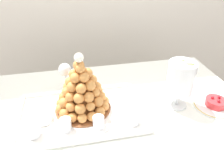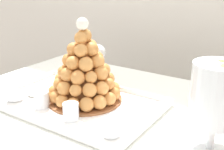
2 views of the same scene
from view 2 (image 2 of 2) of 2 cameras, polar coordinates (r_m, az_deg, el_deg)
The scene contains 10 objects.
buffet_table at distance 1.02m, azimuth 2.61°, elevation -13.38°, with size 1.31×0.82×0.76m.
serving_tray at distance 1.01m, azimuth -6.90°, elevation -5.57°, with size 0.56×0.36×0.02m.
croquembouche at distance 0.99m, azimuth -5.51°, elevation 0.84°, with size 0.26×0.26×0.29m.
dessert_cup_left at distance 1.08m, azimuth -18.54°, elevation -3.27°, with size 0.06×0.06×0.05m.
dessert_cup_mid_left at distance 0.99m, azimuth -13.60°, elevation -4.82°, with size 0.05×0.05×0.05m.
dessert_cup_centre at distance 0.90m, azimuth -8.08°, elevation -7.21°, with size 0.05×0.05×0.05m.
dessert_cup_mid_right at distance 0.81m, azimuth -0.16°, elevation -10.39°, with size 0.05×0.05×0.05m.
creme_brulee_ramekin at distance 1.11m, azimuth -14.17°, elevation -2.97°, with size 0.08×0.08×0.02m.
macaron_goblet at distance 0.74m, azimuth 19.78°, elevation -3.76°, with size 0.13×0.13×0.25m.
wine_glass at distance 1.16m, azimuth -2.84°, elevation 4.10°, with size 0.06×0.06×0.16m.
Camera 2 is at (0.44, -0.74, 1.19)m, focal length 46.58 mm.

